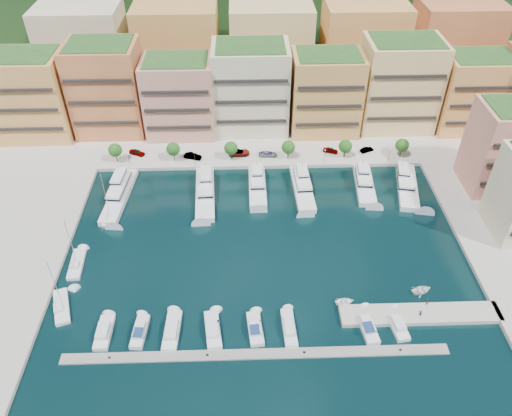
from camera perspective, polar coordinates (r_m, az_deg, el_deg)
The scene contains 56 objects.
ground at distance 116.09m, azimuth 1.01°, elevation -4.02°, with size 400.00×400.00×0.00m, color black.
north_quay at distance 166.58m, azimuth 0.04°, elevation 10.81°, with size 220.00×64.00×2.00m, color #9E998E.
hillside at distance 209.94m, azimuth -0.39°, elevation 17.11°, with size 240.00×40.00×58.00m, color #193616.
south_pontoon at distance 96.50m, azimuth -0.01°, elevation -16.41°, with size 72.00×2.20×0.35m, color gray.
finger_pier at distance 106.96m, azimuth 18.20°, elevation -11.61°, with size 32.00×5.00×2.00m, color #9E998E.
apartment_0 at distance 161.78m, azimuth -24.40°, elevation 11.62°, with size 22.00×16.50×24.80m.
apartment_1 at distance 156.10m, azimuth -16.64°, elevation 12.98°, with size 20.00×16.50×26.80m.
apartment_2 at distance 151.27m, azimuth -8.76°, elevation 12.47°, with size 20.00×15.50×22.80m.
apartment_3 at distance 151.30m, azimuth -0.61°, elevation 13.57°, with size 22.00×16.50×25.80m.
apartment_4 at distance 151.94m, azimuth 7.95°, elevation 12.89°, with size 20.00×15.50×23.80m.
apartment_5 at distance 158.11m, azimuth 16.01°, elevation 13.45°, with size 22.00×16.50×26.80m.
apartment_6 at distance 165.11m, azimuth 23.53°, elevation 12.02°, with size 20.00×15.50×22.80m.
apartment_east_a at distance 140.87m, azimuth 26.92°, elevation 6.23°, with size 18.00×14.50×22.80m.
backblock_0 at distance 177.79m, azimuth -18.89°, elevation 16.38°, with size 26.00×18.00×30.00m, color beige.
backblock_1 at distance 171.72m, azimuth -8.85°, elevation 17.18°, with size 26.00×18.00×30.00m, color #BA7E46.
backblock_2 at distance 170.79m, azimuth 1.67°, elevation 17.49°, with size 26.00×18.00×30.00m, color #E0B276.
backblock_3 at distance 175.07m, azimuth 11.99°, elevation 17.25°, with size 26.00×18.00×30.00m, color #D8964F.
backblock_4 at distance 184.20m, azimuth 21.50°, elevation 16.56°, with size 26.00×18.00×30.00m, color #D97A48.
tree_0 at distance 143.96m, azimuth -15.81°, elevation 6.39°, with size 3.80×3.80×5.65m.
tree_1 at distance 140.89m, azimuth -9.45°, elevation 6.65°, with size 3.80×3.80×5.65m.
tree_2 at distance 139.59m, azimuth -2.89°, elevation 6.85°, with size 3.80×3.80×5.65m.
tree_3 at distance 140.13m, azimuth 3.71°, elevation 6.95°, with size 3.80×3.80×5.65m.
tree_4 at distance 142.47m, azimuth 10.18°, elevation 6.97°, with size 3.80×3.80×5.65m.
tree_5 at distance 146.53m, azimuth 16.37°, elevation 6.90°, with size 3.80×3.80×5.65m.
lamppost_0 at distance 141.63m, azimuth -14.34°, elevation 5.64°, with size 0.30×0.30×4.20m.
lamppost_1 at distance 138.77m, azimuth -7.04°, elevation 5.91°, with size 0.30×0.30×4.20m.
lamppost_2 at distance 138.20m, azimuth 0.45°, elevation 6.08°, with size 0.30×0.30×4.20m.
lamppost_3 at distance 139.97m, azimuth 7.88°, elevation 6.15°, with size 0.30×0.30×4.20m.
lamppost_4 at distance 143.99m, azimuth 15.00°, elevation 6.12°, with size 0.30×0.30×4.20m.
yacht_0 at distance 133.44m, azimuth -15.32°, elevation 1.72°, with size 6.35×22.57×7.30m.
yacht_2 at distance 130.18m, azimuth -5.84°, elevation 2.05°, with size 5.72×21.76×7.30m.
yacht_3 at distance 131.54m, azimuth 0.15°, elevation 2.73°, with size 4.42×16.93×7.30m.
yacht_4 at distance 131.60m, azimuth 5.30°, elevation 2.49°, with size 5.26×19.32×7.30m.
yacht_5 at distance 135.32m, azimuth 12.26°, elevation 2.89°, with size 6.00×17.26×7.30m.
yacht_6 at distance 137.57m, azimuth 16.85°, elevation 2.66°, with size 8.34×19.78×7.30m.
cruiser_0 at distance 102.89m, azimuth -16.98°, elevation -13.48°, with size 2.82×7.88×2.55m.
cruiser_1 at distance 101.26m, azimuth -13.14°, elevation -13.62°, with size 3.00×7.80×2.66m.
cruiser_2 at distance 100.21m, azimuth -9.58°, elevation -13.70°, with size 3.22×9.28×2.55m.
cruiser_3 at distance 99.39m, azimuth -4.96°, elevation -13.72°, with size 3.88×9.05×2.55m.
cruiser_4 at distance 99.17m, azimuth -0.10°, elevation -13.65°, with size 3.39×8.00×2.66m.
cruiser_5 at distance 99.52m, azimuth 3.80°, elevation -13.53°, with size 2.82×8.90×2.55m.
cruiser_7 at distance 101.89m, azimuth 12.58°, elevation -13.03°, with size 3.61×8.75×2.66m.
cruiser_8 at distance 103.46m, azimuth 15.86°, elevation -12.76°, with size 3.45×7.62×2.55m.
sailboat_0 at distance 110.08m, azimuth -21.33°, elevation -10.51°, with size 5.60×9.69×13.20m.
sailboat_1 at distance 117.59m, azimuth -19.80°, elevation -6.10°, with size 3.40×9.38×13.20m.
sailboat_2 at distance 127.91m, azimuth -16.37°, elevation -0.91°, with size 3.34×8.24×13.20m.
tender_2 at distance 111.05m, azimuth 18.40°, elevation -8.90°, with size 3.14×4.39×0.91m, color silver.
tender_0 at distance 105.13m, azimuth 10.10°, elevation -10.51°, with size 2.79×3.91×0.81m, color white.
car_0 at distance 147.06m, azimuth -13.44°, elevation 6.21°, with size 1.85×4.59×1.56m, color gray.
car_1 at distance 142.51m, azimuth -7.24°, elevation 5.90°, with size 1.71×4.90×1.62m, color gray.
car_2 at distance 143.00m, azimuth -1.95°, elevation 6.37°, with size 2.80×6.06×1.69m, color gray.
car_3 at distance 142.50m, azimuth 1.36°, elevation 6.20°, with size 2.10×5.17×1.50m, color gray.
car_4 at distance 145.70m, azimuth 8.51°, elevation 6.55°, with size 1.70×4.22×1.44m, color gray.
car_5 at distance 147.92m, azimuth 12.54°, elevation 6.52°, with size 1.42×4.07×1.34m, color gray.
person_0 at distance 105.00m, azimuth 18.27°, elevation -11.34°, with size 0.59×0.39×1.63m, color navy.
person_1 at distance 107.35m, azimuth 18.91°, elevation -10.11°, with size 0.77×0.60×1.58m, color #48332B.
Camera 1 is at (-4.67, -84.09, 79.90)m, focal length 35.00 mm.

